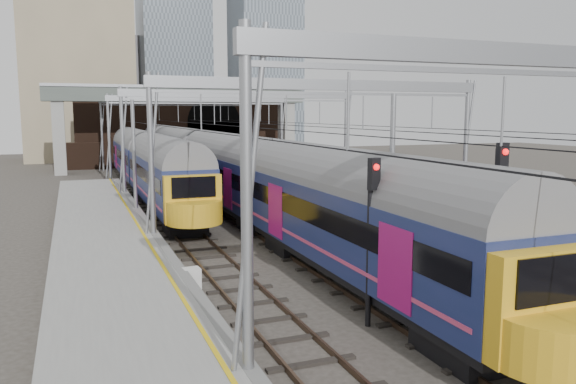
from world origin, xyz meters
name	(u,v)px	position (x,y,z in m)	size (l,w,h in m)	color
ground	(418,290)	(0.00, 0.00, 0.00)	(160.00, 160.00, 0.00)	#38332D
platform_left	(117,286)	(-10.18, 2.50, 0.55)	(4.32, 55.00, 1.12)	gray
tracks	(276,217)	(0.00, 15.00, 0.02)	(14.40, 80.00, 0.22)	#4C3828
overhead_line	(244,109)	(0.00, 21.49, 6.57)	(16.80, 80.00, 8.00)	gray
retaining_wall	(183,130)	(1.40, 51.93, 4.33)	(28.00, 2.75, 9.00)	#2F1D15
overbridge	(180,104)	(0.00, 46.00, 7.27)	(28.00, 3.00, 9.25)	gray
city_skyline	(167,40)	(2.73, 70.48, 17.09)	(37.50, 27.50, 60.00)	tan
train_main	(202,161)	(-2.00, 26.35, 2.59)	(2.96, 68.42, 5.04)	black
train_second	(149,164)	(-6.00, 26.56, 2.53)	(2.87, 33.19, 4.91)	black
signal_near_left	(371,222)	(-3.40, -2.46, 3.15)	(0.39, 0.47, 5.02)	black
signal_near_centre	(497,208)	(0.84, -2.79, 3.35)	(0.40, 0.48, 5.39)	black
relay_cabinet	(192,284)	(-7.80, 1.79, 0.56)	(0.56, 0.47, 1.12)	silver
equip_cover_a	(466,294)	(1.12, -1.18, 0.05)	(0.88, 0.62, 0.10)	blue
equip_cover_b	(406,268)	(1.02, 2.41, 0.04)	(0.75, 0.53, 0.09)	blue
equip_cover_c	(429,255)	(3.22, 3.94, 0.04)	(0.75, 0.53, 0.09)	blue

